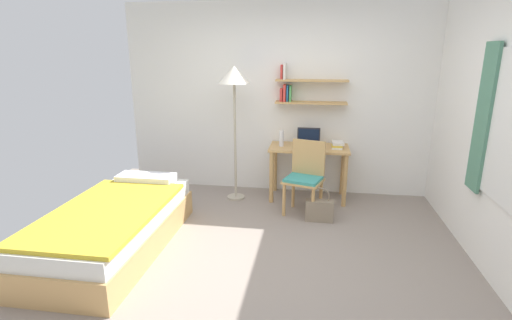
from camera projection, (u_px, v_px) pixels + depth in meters
ground_plane at (263, 258)px, 3.75m from camera, size 5.28×5.28×0.00m
wall_back at (284, 100)px, 5.32m from camera, size 4.40×0.27×2.60m
wall_right at (512, 134)px, 3.10m from camera, size 0.10×4.40×2.60m
bed at (115, 227)px, 3.89m from camera, size 0.98×2.03×0.54m
desk at (309, 157)px, 5.15m from camera, size 1.04×0.55×0.73m
desk_chair at (305, 175)px, 4.71m from camera, size 0.53×0.50×0.90m
standing_lamp at (234, 82)px, 4.89m from camera, size 0.41×0.41×1.77m
laptop at (308, 141)px, 5.16m from camera, size 0.31×0.24×0.23m
water_bottle at (281, 138)px, 5.12m from camera, size 0.06×0.06×0.21m
book_stack at (337, 145)px, 5.04m from camera, size 0.16×0.23×0.08m
handbag at (319, 210)px, 4.55m from camera, size 0.33×0.12×0.42m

